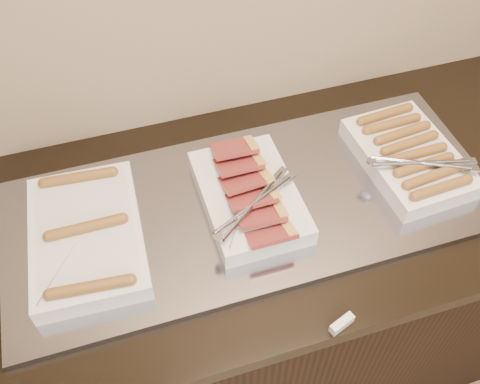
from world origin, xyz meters
name	(u,v)px	position (x,y,z in m)	size (l,w,h in m)	color
counter	(252,295)	(0.00, 2.13, 0.45)	(2.06, 0.76, 0.90)	black
warming_tray	(252,205)	(-0.01, 2.13, 0.91)	(1.20, 0.50, 0.02)	gray
dish_left	(87,235)	(-0.41, 2.13, 0.95)	(0.26, 0.38, 0.07)	silver
dish_center	(249,196)	(-0.02, 2.13, 0.95)	(0.26, 0.35, 0.09)	silver
dish_right	(410,157)	(0.42, 2.13, 0.95)	(0.27, 0.35, 0.08)	silver
label_holder	(342,324)	(0.07, 1.77, 0.91)	(0.06, 0.02, 0.02)	silver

